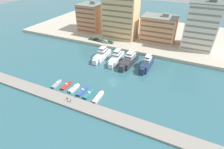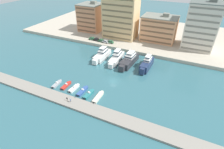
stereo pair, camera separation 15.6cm
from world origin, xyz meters
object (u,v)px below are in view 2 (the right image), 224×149
(yacht_charcoal_mid_left, at_px, (129,60))
(car_green_mid_left, at_px, (101,40))
(motorboat_cream_center_right, at_px, (98,97))
(yacht_navy_center_left, at_px, (147,64))
(car_green_far_left, at_px, (92,38))
(motorboat_teal_center, at_px, (89,94))
(motorboat_red_left, at_px, (66,85))
(car_silver_center_left, at_px, (105,41))
(pedestrian_mid_deck, at_px, (70,100))
(motorboat_white_mid_left, at_px, (74,88))
(car_black_left, at_px, (97,39))
(pedestrian_near_edge, at_px, (67,99))
(yacht_white_left, at_px, (116,58))
(motorboat_blue_center_left, at_px, (82,91))
(motorboat_grey_far_left, at_px, (57,84))
(car_green_center, at_px, (111,42))
(yacht_white_far_left, at_px, (102,55))

(yacht_charcoal_mid_left, xyz_separation_m, car_green_mid_left, (-25.25, 16.31, 0.52))
(motorboat_cream_center_right, bearing_deg, yacht_navy_center_left, 70.64)
(car_green_far_left, distance_m, car_green_mid_left, 6.99)
(motorboat_teal_center, xyz_separation_m, car_green_far_left, (-26.63, 47.77, 2.29))
(motorboat_teal_center, distance_m, motorboat_cream_center_right, 4.26)
(yacht_charcoal_mid_left, height_order, car_green_mid_left, yacht_charcoal_mid_left)
(motorboat_red_left, xyz_separation_m, car_silver_center_left, (-4.35, 45.93, 2.38))
(car_green_far_left, bearing_deg, car_silver_center_left, -4.93)
(motorboat_red_left, bearing_deg, yacht_navy_center_left, 47.80)
(motorboat_teal_center, distance_m, car_green_far_left, 54.74)
(car_silver_center_left, distance_m, pedestrian_mid_deck, 55.50)
(yacht_navy_center_left, bearing_deg, motorboat_white_mid_left, -126.98)
(motorboat_red_left, bearing_deg, car_black_left, 103.48)
(car_silver_center_left, relative_size, pedestrian_near_edge, 2.62)
(yacht_white_left, relative_size, car_silver_center_left, 4.30)
(motorboat_red_left, height_order, car_silver_center_left, car_silver_center_left)
(motorboat_cream_center_right, xyz_separation_m, pedestrian_mid_deck, (-7.82, -7.20, 1.34))
(car_green_far_left, bearing_deg, motorboat_red_left, -72.62)
(yacht_charcoal_mid_left, distance_m, motorboat_blue_center_left, 31.78)
(car_black_left, height_order, car_silver_center_left, same)
(motorboat_teal_center, relative_size, motorboat_cream_center_right, 0.85)
(motorboat_grey_far_left, height_order, car_black_left, car_black_left)
(car_green_far_left, xyz_separation_m, car_green_mid_left, (6.97, -0.42, 0.00))
(motorboat_blue_center_left, distance_m, motorboat_teal_center, 3.51)
(car_silver_center_left, bearing_deg, motorboat_teal_center, -70.80)
(pedestrian_mid_deck, bearing_deg, motorboat_teal_center, 63.44)
(car_green_far_left, distance_m, pedestrian_near_edge, 58.78)
(motorboat_white_mid_left, relative_size, car_silver_center_left, 1.55)
(motorboat_grey_far_left, height_order, motorboat_cream_center_right, motorboat_grey_far_left)
(yacht_white_left, relative_size, motorboat_blue_center_left, 2.47)
(pedestrian_mid_deck, bearing_deg, motorboat_blue_center_left, 89.24)
(pedestrian_mid_deck, bearing_deg, car_green_mid_left, 106.47)
(car_black_left, xyz_separation_m, car_green_center, (10.03, 0.08, 0.00))
(yacht_white_far_left, height_order, pedestrian_mid_deck, yacht_white_far_left)
(motorboat_teal_center, xyz_separation_m, car_green_mid_left, (-19.66, 47.36, 2.29))
(motorboat_red_left, distance_m, motorboat_teal_center, 12.01)
(yacht_white_far_left, bearing_deg, motorboat_blue_center_left, -77.53)
(pedestrian_mid_deck, bearing_deg, car_green_center, 99.90)
(yacht_navy_center_left, distance_m, car_silver_center_left, 35.27)
(motorboat_cream_center_right, distance_m, car_green_far_left, 56.87)
(yacht_white_far_left, bearing_deg, car_green_mid_left, 119.66)
(yacht_white_far_left, relative_size, car_green_center, 4.04)
(yacht_white_left, distance_m, pedestrian_near_edge, 38.14)
(yacht_white_far_left, xyz_separation_m, car_green_far_left, (-16.57, 17.27, 0.64))
(motorboat_white_mid_left, distance_m, motorboat_teal_center, 7.64)
(yacht_charcoal_mid_left, distance_m, yacht_navy_center_left, 9.44)
(motorboat_grey_far_left, xyz_separation_m, motorboat_red_left, (4.37, 0.82, 0.01))
(yacht_white_far_left, bearing_deg, car_black_left, 127.40)
(motorboat_red_left, xyz_separation_m, motorboat_white_mid_left, (4.36, -0.28, 0.09))
(motorboat_teal_center, bearing_deg, motorboat_blue_center_left, 169.56)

